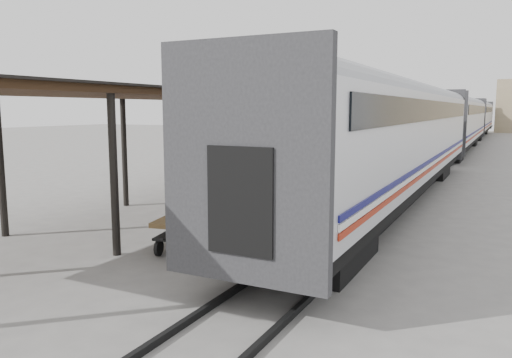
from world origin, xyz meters
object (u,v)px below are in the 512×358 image
at_px(porter, 185,183).
at_px(luggage_tug, 357,156).
at_px(baggage_cart, 193,223).
at_px(pedestrian, 285,160).

bearing_deg(porter, luggage_tug, 14.72).
xyz_separation_m(baggage_cart, porter, (0.25, -0.65, 1.12)).
bearing_deg(pedestrian, luggage_tug, -101.95).
distance_m(luggage_tug, porter, 21.09).
bearing_deg(baggage_cart, pedestrian, 91.77).
bearing_deg(porter, baggage_cart, 31.55).
bearing_deg(baggage_cart, luggage_tug, 81.91).
height_order(luggage_tug, porter, porter).
bearing_deg(porter, pedestrian, 24.37).
bearing_deg(pedestrian, porter, 106.43).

